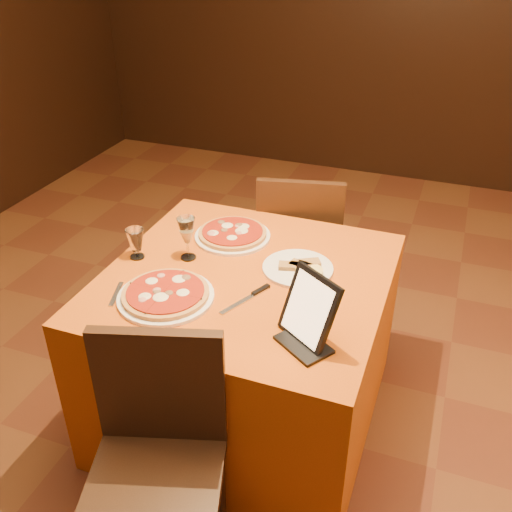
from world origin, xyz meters
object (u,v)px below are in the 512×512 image
(chair_main_near, at_px, (154,485))
(tablet, at_px, (309,308))
(water_glass, at_px, (136,244))
(main_table, at_px, (247,348))
(pizza_far, at_px, (233,235))
(pizza_near, at_px, (166,295))
(wine_glass, at_px, (187,238))
(chair_main_far, at_px, (300,246))

(chair_main_near, distance_m, tablet, 0.74)
(tablet, bearing_deg, water_glass, -163.69)
(main_table, bearing_deg, chair_main_near, -90.00)
(pizza_far, relative_size, tablet, 1.37)
(pizza_near, bearing_deg, tablet, -3.41)
(pizza_far, bearing_deg, pizza_near, -96.09)
(pizza_near, xyz_separation_m, pizza_far, (0.06, 0.52, 0.00))
(chair_main_near, height_order, wine_glass, wine_glass)
(tablet, bearing_deg, pizza_near, -149.60)
(chair_main_near, xyz_separation_m, pizza_far, (-0.17, 1.06, 0.31))
(main_table, distance_m, chair_main_near, 0.80)
(main_table, relative_size, tablet, 4.51)
(wine_glass, distance_m, tablet, 0.69)
(wine_glass, xyz_separation_m, water_glass, (-0.20, -0.07, -0.03))
(pizza_near, relative_size, water_glass, 2.78)
(main_table, xyz_separation_m, chair_main_far, (0.00, 0.79, 0.08))
(pizza_far, xyz_separation_m, wine_glass, (-0.11, -0.23, 0.08))
(pizza_near, distance_m, wine_glass, 0.31)
(pizza_far, bearing_deg, wine_glass, -115.21)
(chair_main_far, bearing_deg, chair_main_near, 77.41)
(tablet, bearing_deg, chair_main_far, 141.10)
(pizza_near, height_order, wine_glass, wine_glass)
(chair_main_far, height_order, pizza_near, chair_main_far)
(water_glass, bearing_deg, chair_main_near, -58.21)
(chair_main_near, relative_size, pizza_near, 2.52)
(main_table, xyz_separation_m, pizza_near, (-0.22, -0.25, 0.39))
(pizza_far, bearing_deg, chair_main_far, 72.56)
(main_table, distance_m, pizza_far, 0.50)
(pizza_near, bearing_deg, water_glass, 138.69)
(chair_main_far, distance_m, pizza_near, 1.11)
(chair_main_near, distance_m, chair_main_far, 1.59)
(water_glass, height_order, tablet, tablet)
(wine_glass, relative_size, tablet, 0.78)
(main_table, distance_m, water_glass, 0.65)
(wine_glass, bearing_deg, pizza_near, -80.09)
(main_table, xyz_separation_m, chair_main_near, (0.00, -0.80, 0.08))
(chair_main_far, relative_size, pizza_far, 2.72)
(main_table, relative_size, pizza_near, 3.04)
(pizza_near, height_order, tablet, tablet)
(main_table, bearing_deg, water_glass, -176.25)
(chair_main_near, xyz_separation_m, pizza_near, (-0.22, 0.54, 0.31))
(main_table, relative_size, chair_main_near, 1.21)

